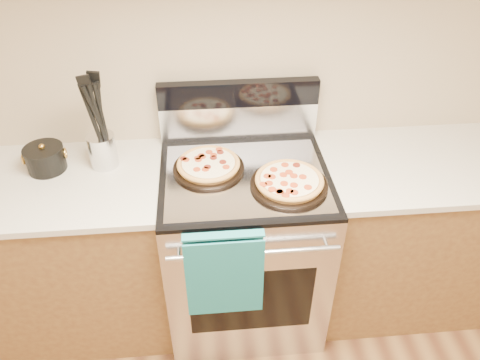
{
  "coord_description": "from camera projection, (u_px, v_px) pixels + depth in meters",
  "views": [
    {
      "loc": [
        -0.17,
        -0.02,
        2.17
      ],
      "look_at": [
        -0.03,
        1.55,
        0.96
      ],
      "focal_mm": 35.0,
      "sensor_mm": 36.0,
      "label": 1
    }
  ],
  "objects": [
    {
      "name": "utensil_crock",
      "position": [
        103.0,
        150.0,
        2.12
      ],
      "size": [
        0.14,
        0.14,
        0.16
      ],
      "primitive_type": "cylinder",
      "rotation": [
        0.0,
        0.0,
        -0.13
      ],
      "color": "silver",
      "rests_on": "countertop_left"
    },
    {
      "name": "saucepan",
      "position": [
        46.0,
        160.0,
        2.11
      ],
      "size": [
        0.2,
        0.2,
        0.1
      ],
      "primitive_type": "cylinder",
      "rotation": [
        0.0,
        0.0,
        0.18
      ],
      "color": "black",
      "rests_on": "countertop_left"
    },
    {
      "name": "backsplash_lower",
      "position": [
        239.0,
        121.0,
        2.28
      ],
      "size": [
        0.76,
        0.06,
        0.18
      ],
      "primitive_type": "cube",
      "color": "silver",
      "rests_on": "cooktop"
    },
    {
      "name": "oven_window",
      "position": [
        251.0,
        301.0,
        2.11
      ],
      "size": [
        0.56,
        0.01,
        0.4
      ],
      "primitive_type": "cube",
      "color": "black",
      "rests_on": "range_body"
    },
    {
      "name": "pepperoni_pizza_front",
      "position": [
        289.0,
        182.0,
        2.0
      ],
      "size": [
        0.34,
        0.34,
        0.04
      ],
      "primitive_type": null,
      "rotation": [
        0.0,
        0.0,
        0.03
      ],
      "color": "#AF7E35",
      "rests_on": "foil_sheet"
    },
    {
      "name": "countertop_left",
      "position": [
        46.0,
        185.0,
        2.07
      ],
      "size": [
        1.02,
        0.64,
        0.03
      ],
      "primitive_type": "cube",
      "color": "beige",
      "rests_on": "cabinet_left"
    },
    {
      "name": "pepperoni_pizza_back",
      "position": [
        209.0,
        165.0,
        2.09
      ],
      "size": [
        0.36,
        0.36,
        0.04
      ],
      "primitive_type": null,
      "rotation": [
        0.0,
        0.0,
        0.15
      ],
      "color": "#AF7E35",
      "rests_on": "foil_sheet"
    },
    {
      "name": "cabinet_right",
      "position": [
        409.0,
        234.0,
        2.47
      ],
      "size": [
        1.0,
        0.62,
        0.88
      ],
      "primitive_type": "cube",
      "color": "brown",
      "rests_on": "ground"
    },
    {
      "name": "foil_sheet",
      "position": [
        245.0,
        177.0,
        2.06
      ],
      "size": [
        0.7,
        0.55,
        0.01
      ],
      "primitive_type": "cube",
      "color": "gray",
      "rests_on": "cooktop"
    },
    {
      "name": "range_body",
      "position": [
        244.0,
        248.0,
        2.38
      ],
      "size": [
        0.76,
        0.68,
        0.9
      ],
      "primitive_type": "cube",
      "color": "#B7B7BC",
      "rests_on": "ground"
    },
    {
      "name": "oven_handle",
      "position": [
        254.0,
        253.0,
        1.87
      ],
      "size": [
        0.7,
        0.03,
        0.03
      ],
      "primitive_type": "cylinder",
      "rotation": [
        0.0,
        1.57,
        0.0
      ],
      "color": "silver",
      "rests_on": "range_body"
    },
    {
      "name": "backsplash_upper",
      "position": [
        239.0,
        93.0,
        2.19
      ],
      "size": [
        0.76,
        0.06,
        0.12
      ],
      "primitive_type": "cube",
      "color": "black",
      "rests_on": "backsplash_lower"
    },
    {
      "name": "cabinet_left",
      "position": [
        69.0,
        256.0,
        2.34
      ],
      "size": [
        1.0,
        0.62,
        0.88
      ],
      "primitive_type": "cube",
      "color": "brown",
      "rests_on": "ground"
    },
    {
      "name": "cooktop",
      "position": [
        245.0,
        175.0,
        2.1
      ],
      "size": [
        0.76,
        0.68,
        0.02
      ],
      "primitive_type": "cube",
      "color": "black",
      "rests_on": "range_body"
    },
    {
      "name": "dish_towel",
      "position": [
        224.0,
        272.0,
        1.92
      ],
      "size": [
        0.32,
        0.05,
        0.42
      ],
      "primitive_type": null,
      "color": "#166171",
      "rests_on": "oven_handle"
    },
    {
      "name": "wall_back",
      "position": [
        238.0,
        51.0,
        2.11
      ],
      "size": [
        4.0,
        0.0,
        4.0
      ],
      "primitive_type": "plane",
      "rotation": [
        1.57,
        0.0,
        0.0
      ],
      "color": "#C0AB8A",
      "rests_on": "ground"
    },
    {
      "name": "countertop_right",
      "position": [
        430.0,
        164.0,
        2.19
      ],
      "size": [
        1.02,
        0.64,
        0.03
      ],
      "primitive_type": "cube",
      "color": "beige",
      "rests_on": "cabinet_right"
    }
  ]
}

